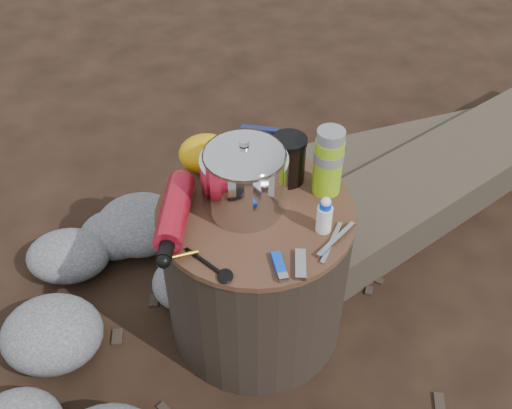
{
  "coord_description": "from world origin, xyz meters",
  "views": [
    {
      "loc": [
        -0.02,
        -1.07,
        1.46
      ],
      "look_at": [
        0.0,
        0.0,
        0.48
      ],
      "focal_mm": 41.17,
      "sensor_mm": 36.0,
      "label": 1
    }
  ],
  "objects_px": {
    "fuel_bottle": "(175,212)",
    "travel_mug": "(289,160)",
    "stump": "(256,271)",
    "log_main": "(424,189)",
    "camping_pot": "(245,177)",
    "thermos": "(328,162)"
  },
  "relations": [
    {
      "from": "fuel_bottle",
      "to": "travel_mug",
      "type": "distance_m",
      "value": 0.33
    },
    {
      "from": "stump",
      "to": "camping_pot",
      "type": "bearing_deg",
      "value": 152.27
    },
    {
      "from": "thermos",
      "to": "travel_mug",
      "type": "bearing_deg",
      "value": 155.65
    },
    {
      "from": "camping_pot",
      "to": "thermos",
      "type": "distance_m",
      "value": 0.22
    },
    {
      "from": "log_main",
      "to": "thermos",
      "type": "relative_size",
      "value": 10.21
    },
    {
      "from": "stump",
      "to": "thermos",
      "type": "bearing_deg",
      "value": 22.41
    },
    {
      "from": "log_main",
      "to": "camping_pot",
      "type": "bearing_deg",
      "value": -88.53
    },
    {
      "from": "thermos",
      "to": "travel_mug",
      "type": "height_order",
      "value": "thermos"
    },
    {
      "from": "fuel_bottle",
      "to": "travel_mug",
      "type": "bearing_deg",
      "value": 33.61
    },
    {
      "from": "log_main",
      "to": "camping_pot",
      "type": "height_order",
      "value": "camping_pot"
    },
    {
      "from": "camping_pot",
      "to": "travel_mug",
      "type": "relative_size",
      "value": 1.49
    },
    {
      "from": "fuel_bottle",
      "to": "thermos",
      "type": "height_order",
      "value": "thermos"
    },
    {
      "from": "camping_pot",
      "to": "log_main",
      "type": "bearing_deg",
      "value": 37.87
    },
    {
      "from": "log_main",
      "to": "camping_pot",
      "type": "distance_m",
      "value": 0.94
    },
    {
      "from": "travel_mug",
      "to": "camping_pot",
      "type": "bearing_deg",
      "value": -137.38
    },
    {
      "from": "log_main",
      "to": "thermos",
      "type": "bearing_deg",
      "value": -81.02
    },
    {
      "from": "stump",
      "to": "log_main",
      "type": "bearing_deg",
      "value": 39.86
    },
    {
      "from": "log_main",
      "to": "stump",
      "type": "bearing_deg",
      "value": -86.53
    },
    {
      "from": "log_main",
      "to": "thermos",
      "type": "height_order",
      "value": "thermos"
    },
    {
      "from": "fuel_bottle",
      "to": "thermos",
      "type": "xyz_separation_m",
      "value": [
        0.38,
        0.12,
        0.06
      ]
    },
    {
      "from": "stump",
      "to": "fuel_bottle",
      "type": "xyz_separation_m",
      "value": [
        -0.2,
        -0.04,
        0.27
      ]
    },
    {
      "from": "fuel_bottle",
      "to": "stump",
      "type": "bearing_deg",
      "value": 16.02
    }
  ]
}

